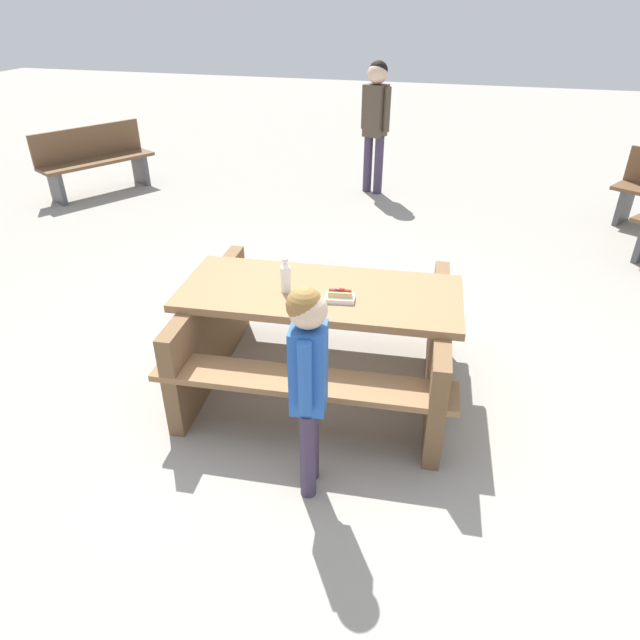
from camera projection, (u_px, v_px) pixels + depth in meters
name	position (u px, v px, depth m)	size (l,w,h in m)	color
ground_plane	(320.00, 384.00, 3.99)	(30.00, 30.00, 0.00)	gray
picnic_table	(320.00, 330.00, 3.76)	(1.91, 1.54, 0.75)	olive
soda_bottle	(286.00, 276.00, 3.53)	(0.07, 0.07, 0.23)	silver
hotdog_tray	(340.00, 296.00, 3.47)	(0.19, 0.14, 0.08)	white
child_in_coat	(308.00, 369.00, 2.77)	(0.20, 0.31, 1.24)	#3F334C
park_bench_far	(95.00, 159.00, 7.53)	(1.08, 1.50, 0.85)	brown
bystander_adult	(376.00, 111.00, 7.21)	(0.39, 0.30, 1.66)	#3F334C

